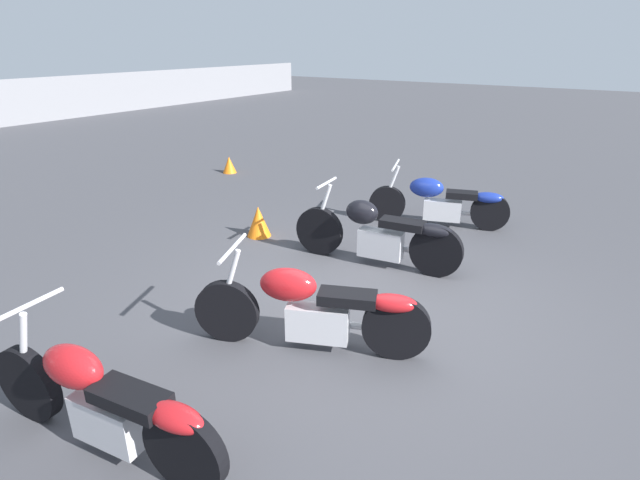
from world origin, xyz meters
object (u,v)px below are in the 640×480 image
at_px(motorcycle_slot_2, 379,234).
at_px(motorcycle_slot_0, 103,403).
at_px(motorcycle_slot_1, 314,309).
at_px(traffic_cone_near, 229,165).
at_px(motorcycle_slot_3, 441,202).
at_px(traffic_cone_far, 259,221).

bearing_deg(motorcycle_slot_2, motorcycle_slot_0, 170.50).
relative_size(motorcycle_slot_0, motorcycle_slot_1, 1.01).
bearing_deg(motorcycle_slot_1, traffic_cone_near, 26.63).
bearing_deg(motorcycle_slot_0, motorcycle_slot_3, -9.76).
bearing_deg(motorcycle_slot_0, motorcycle_slot_1, -22.12).
distance_m(motorcycle_slot_2, traffic_cone_near, 5.57).
relative_size(traffic_cone_near, traffic_cone_far, 0.78).
bearing_deg(motorcycle_slot_1, motorcycle_slot_2, -12.50).
height_order(motorcycle_slot_1, motorcycle_slot_3, motorcycle_slot_1).
xyz_separation_m(motorcycle_slot_1, motorcycle_slot_2, (2.02, 0.38, 0.01)).
relative_size(motorcycle_slot_3, traffic_cone_far, 4.53).
bearing_deg(traffic_cone_far, motorcycle_slot_1, -130.02).
distance_m(motorcycle_slot_1, traffic_cone_far, 3.05).
xyz_separation_m(motorcycle_slot_2, traffic_cone_near, (2.51, 4.97, -0.25)).
bearing_deg(motorcycle_slot_1, motorcycle_slot_0, 142.43).
bearing_deg(motorcycle_slot_3, traffic_cone_far, 114.44).
height_order(motorcycle_slot_1, traffic_cone_far, motorcycle_slot_1).
height_order(traffic_cone_near, traffic_cone_far, traffic_cone_far).
distance_m(motorcycle_slot_1, traffic_cone_near, 7.01).
relative_size(motorcycle_slot_1, motorcycle_slot_2, 0.94).
xyz_separation_m(motorcycle_slot_1, motorcycle_slot_3, (3.86, 0.27, -0.03)).
xyz_separation_m(motorcycle_slot_3, traffic_cone_near, (0.66, 5.08, -0.22)).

